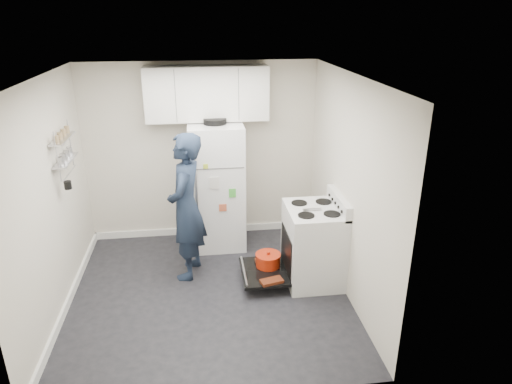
{
  "coord_description": "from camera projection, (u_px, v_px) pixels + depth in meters",
  "views": [
    {
      "loc": [
        -0.05,
        -4.59,
        3.1
      ],
      "look_at": [
        0.63,
        0.52,
        1.05
      ],
      "focal_mm": 32.0,
      "sensor_mm": 36.0,
      "label": 1
    }
  ],
  "objects": [
    {
      "name": "room",
      "position": [
        202.0,
        198.0,
        4.96
      ],
      "size": [
        3.21,
        3.21,
        2.51
      ],
      "color": "black",
      "rests_on": "ground"
    },
    {
      "name": "electric_range",
      "position": [
        312.0,
        245.0,
        5.5
      ],
      "size": [
        0.66,
        0.76,
        1.1
      ],
      "color": "silver",
      "rests_on": "ground"
    },
    {
      "name": "person",
      "position": [
        186.0,
        207.0,
        5.46
      ],
      "size": [
        0.58,
        0.75,
        1.82
      ],
      "primitive_type": "imported",
      "rotation": [
        0.0,
        0.0,
        -1.81
      ],
      "color": "#182337",
      "rests_on": "ground"
    },
    {
      "name": "refrigerator",
      "position": [
        217.0,
        186.0,
        6.23
      ],
      "size": [
        0.72,
        0.74,
        1.81
      ],
      "color": "silver",
      "rests_on": "ground"
    },
    {
      "name": "open_oven_door",
      "position": [
        266.0,
        266.0,
        5.58
      ],
      "size": [
        0.55,
        0.72,
        0.24
      ],
      "color": "black",
      "rests_on": "ground"
    },
    {
      "name": "upper_cabinets",
      "position": [
        207.0,
        93.0,
        5.94
      ],
      "size": [
        1.6,
        0.33,
        0.7
      ],
      "primitive_type": "cube",
      "color": "silver",
      "rests_on": "room"
    },
    {
      "name": "wall_shelf_rack",
      "position": [
        64.0,
        150.0,
        5.03
      ],
      "size": [
        0.14,
        0.6,
        0.61
      ],
      "color": "#B2B2B7",
      "rests_on": "room"
    }
  ]
}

